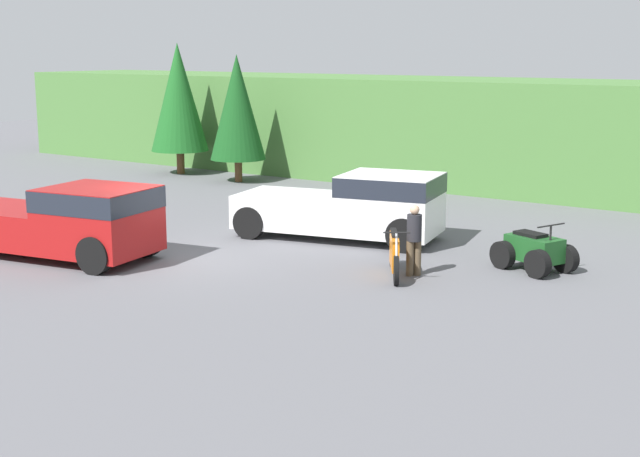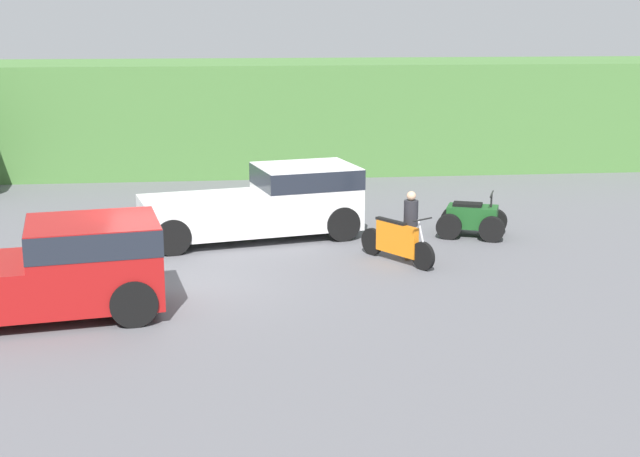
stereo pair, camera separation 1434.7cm
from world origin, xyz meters
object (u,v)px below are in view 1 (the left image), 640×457
at_px(pickup_truck_red, 67,220).
at_px(pickup_truck_second, 356,204).
at_px(quad_atv, 534,251).
at_px(rider_person, 414,237).
at_px(dirt_bike, 394,254).

height_order(pickup_truck_red, pickup_truck_second, same).
bearing_deg(quad_atv, pickup_truck_second, -163.99).
distance_m(pickup_truck_second, rider_person, 4.13).
distance_m(dirt_bike, quad_atv, 3.39).
bearing_deg(pickup_truck_red, dirt_bike, 13.21).
relative_size(pickup_truck_red, dirt_bike, 2.80).
relative_size(quad_atv, rider_person, 1.25).
height_order(dirt_bike, quad_atv, dirt_bike).
relative_size(pickup_truck_second, rider_person, 3.57).
xyz_separation_m(pickup_truck_red, pickup_truck_second, (4.73, 5.99, 0.00)).
height_order(pickup_truck_second, rider_person, pickup_truck_second).
height_order(pickup_truck_red, quad_atv, pickup_truck_red).
bearing_deg(pickup_truck_second, pickup_truck_red, -140.76).
xyz_separation_m(pickup_truck_red, rider_person, (7.95, 3.42, -0.09)).
relative_size(pickup_truck_red, rider_person, 3.48).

